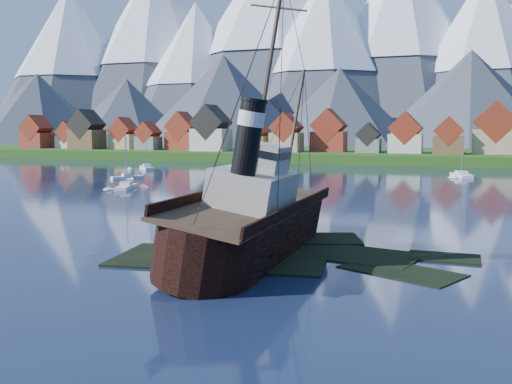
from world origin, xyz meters
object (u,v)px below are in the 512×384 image
(sailboat_b, at_px, (127,178))
(sailboat_a, at_px, (126,187))
(sailboat_c, at_px, (147,168))
(sailboat_e, at_px, (461,176))
(tugboat_wreck, at_px, (255,218))

(sailboat_b, bearing_deg, sailboat_a, -20.76)
(sailboat_c, bearing_deg, sailboat_e, -40.66)
(tugboat_wreck, xyz_separation_m, sailboat_b, (-52.95, 61.82, -2.86))
(sailboat_e, bearing_deg, sailboat_c, 165.39)
(sailboat_a, bearing_deg, sailboat_b, 103.94)
(sailboat_e, bearing_deg, tugboat_wreck, -116.59)
(sailboat_b, relative_size, sailboat_c, 0.89)
(sailboat_a, distance_m, sailboat_b, 21.68)
(sailboat_b, xyz_separation_m, sailboat_c, (-12.03, 28.68, 0.02))
(sailboat_e, bearing_deg, sailboat_b, -172.47)
(tugboat_wreck, xyz_separation_m, sailboat_e, (17.54, 92.24, -2.85))
(sailboat_c, distance_m, sailboat_e, 82.55)
(tugboat_wreck, relative_size, sailboat_a, 2.89)
(sailboat_b, bearing_deg, sailboat_c, 149.85)
(sailboat_a, distance_m, sailboat_c, 52.61)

